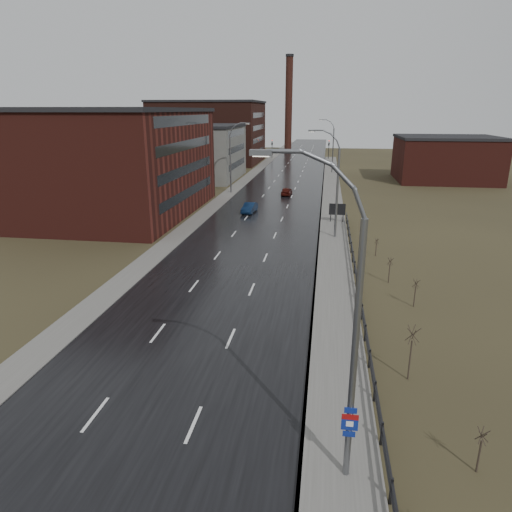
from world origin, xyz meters
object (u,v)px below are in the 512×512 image
(car_near, at_px, (250,208))
(car_far, at_px, (287,191))
(billboard, at_px, (337,210))
(streetlight_main, at_px, (346,332))

(car_near, height_order, car_far, car_near)
(billboard, relative_size, car_far, 0.63)
(streetlight_main, bearing_deg, car_far, 96.84)
(car_far, bearing_deg, billboard, 115.13)
(streetlight_main, distance_m, car_near, 46.78)
(billboard, bearing_deg, car_far, 113.11)
(streetlight_main, bearing_deg, car_near, 103.51)
(billboard, relative_size, car_near, 0.60)
(car_far, bearing_deg, streetlight_main, 98.86)
(billboard, height_order, car_near, billboard)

